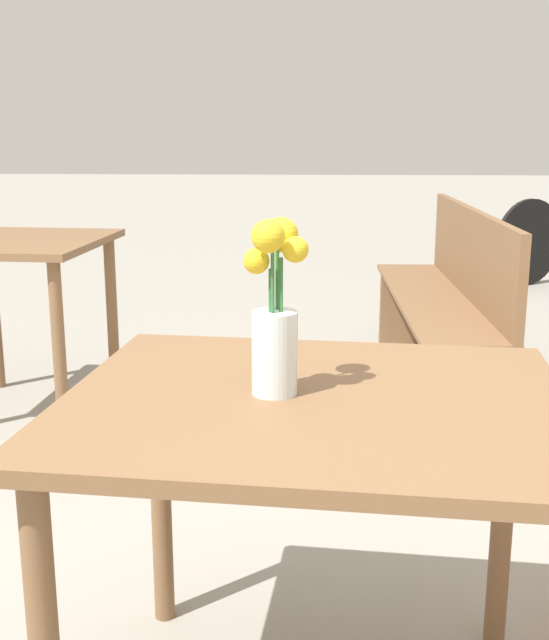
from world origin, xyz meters
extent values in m
cube|color=brown|center=(0.00, 0.00, 0.71)|extent=(1.00, 0.88, 0.03)
cylinder|color=brown|center=(-0.37, 0.37, 0.35)|extent=(0.05, 0.05, 0.69)
cylinder|color=brown|center=(0.44, 0.30, 0.35)|extent=(0.05, 0.05, 0.69)
cylinder|color=silver|center=(-0.08, 0.01, 0.80)|extent=(0.09, 0.09, 0.16)
cylinder|color=silver|center=(-0.08, 0.01, 0.77)|extent=(0.07, 0.07, 0.09)
cylinder|color=#337038|center=(-0.06, 0.01, 0.86)|extent=(0.01, 0.01, 0.25)
sphere|color=yellow|center=(-0.04, 0.01, 0.99)|extent=(0.05, 0.05, 0.05)
cylinder|color=#337038|center=(-0.07, 0.03, 0.86)|extent=(0.01, 0.01, 0.26)
sphere|color=yellow|center=(-0.07, 0.06, 1.01)|extent=(0.07, 0.07, 0.07)
cylinder|color=#337038|center=(-0.08, 0.01, 0.85)|extent=(0.01, 0.01, 0.23)
sphere|color=yellow|center=(-0.11, 0.01, 0.97)|extent=(0.05, 0.05, 0.05)
cylinder|color=#337038|center=(-0.08, 0.00, 0.87)|extent=(0.01, 0.01, 0.27)
sphere|color=yellow|center=(-0.09, -0.03, 1.02)|extent=(0.06, 0.06, 0.06)
cube|color=brown|center=(0.55, 2.24, 0.44)|extent=(0.39, 1.76, 0.02)
cube|color=brown|center=(0.71, 2.24, 0.65)|extent=(0.06, 1.75, 0.40)
cube|color=brown|center=(0.57, 1.43, 0.21)|extent=(0.32, 0.06, 0.43)
cube|color=brown|center=(0.54, 3.06, 0.21)|extent=(0.32, 0.06, 0.43)
cube|color=brown|center=(-1.23, 1.83, 0.74)|extent=(0.74, 0.82, 0.03)
cylinder|color=brown|center=(-0.97, 1.49, 0.36)|extent=(0.05, 0.05, 0.73)
cylinder|color=brown|center=(-0.93, 2.14, 0.36)|extent=(0.05, 0.05, 0.73)
cylinder|color=black|center=(1.67, 4.86, 0.34)|extent=(0.60, 0.38, 0.68)
camera|label=1|loc=(-0.01, -1.41, 1.21)|focal=45.00mm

